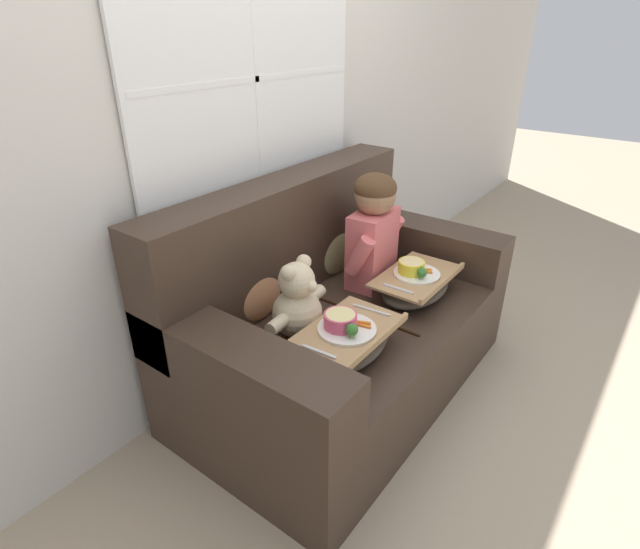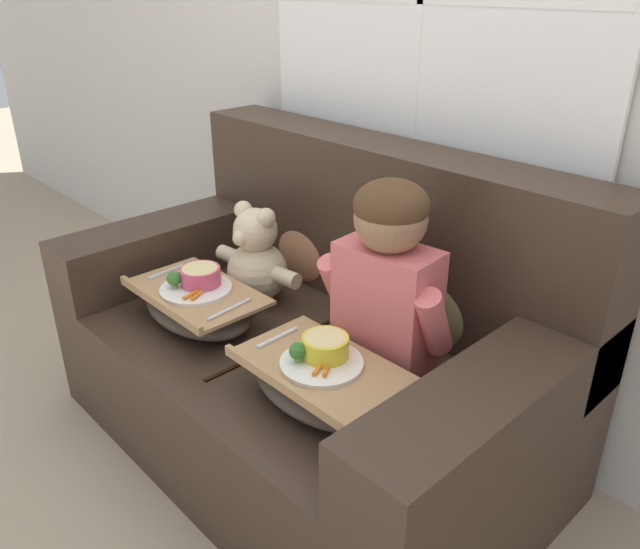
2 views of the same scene
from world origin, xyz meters
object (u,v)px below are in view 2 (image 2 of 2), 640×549
object	(u,v)px
lap_tray_teddy	(197,304)
teddy_bear	(256,261)
couch	(319,348)
throw_pillow_behind_child	(436,291)
child_figure	(388,270)
lap_tray_child	(321,380)
throw_pillow_behind_teddy	(307,238)

from	to	relation	value
lap_tray_teddy	teddy_bear	bearing A→B (deg)	89.70
couch	lap_tray_teddy	size ratio (longest dim) A/B	3.48
couch	throw_pillow_behind_child	xyz separation A→B (m)	(0.29, 0.21, 0.24)
teddy_bear	couch	bearing A→B (deg)	4.29
lap_tray_teddy	couch	bearing A→B (deg)	42.09
child_figure	lap_tray_child	xyz separation A→B (m)	(-0.00, -0.25, -0.24)
teddy_bear	lap_tray_child	distance (m)	0.63
lap_tray_teddy	throw_pillow_behind_child	bearing A→B (deg)	39.38
throw_pillow_behind_child	lap_tray_teddy	xyz separation A→B (m)	(-0.58, -0.48, -0.09)
throw_pillow_behind_teddy	child_figure	bearing A→B (deg)	-21.79
throw_pillow_behind_teddy	lap_tray_child	distance (m)	0.76
throw_pillow_behind_teddy	teddy_bear	bearing A→B (deg)	-89.89
teddy_bear	lap_tray_child	xyz separation A→B (m)	(0.58, -0.24, -0.08)
throw_pillow_behind_teddy	teddy_bear	distance (m)	0.24
couch	throw_pillow_behind_child	distance (m)	0.44
throw_pillow_behind_teddy	lap_tray_teddy	distance (m)	0.49
throw_pillow_behind_child	teddy_bear	size ratio (longest dim) A/B	0.95
throw_pillow_behind_child	lap_tray_child	xyz separation A→B (m)	(-0.00, -0.48, -0.09)
couch	child_figure	world-z (taller)	child_figure
throw_pillow_behind_teddy	couch	bearing A→B (deg)	-36.42
throw_pillow_behind_child	teddy_bear	bearing A→B (deg)	-157.87
child_figure	teddy_bear	bearing A→B (deg)	-179.63
throw_pillow_behind_child	throw_pillow_behind_teddy	distance (m)	0.58
throw_pillow_behind_child	child_figure	xyz separation A→B (m)	(0.00, -0.23, 0.14)
couch	throw_pillow_behind_child	bearing A→B (deg)	36.42
child_figure	lap_tray_child	bearing A→B (deg)	-90.29
lap_tray_child	child_figure	bearing A→B (deg)	89.71
lap_tray_child	lap_tray_teddy	world-z (taller)	same
throw_pillow_behind_child	teddy_bear	distance (m)	0.63
lap_tray_teddy	lap_tray_child	bearing A→B (deg)	-0.01
child_figure	teddy_bear	xyz separation A→B (m)	(-0.58, -0.00, -0.16)
throw_pillow_behind_child	lap_tray_teddy	bearing A→B (deg)	-140.62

